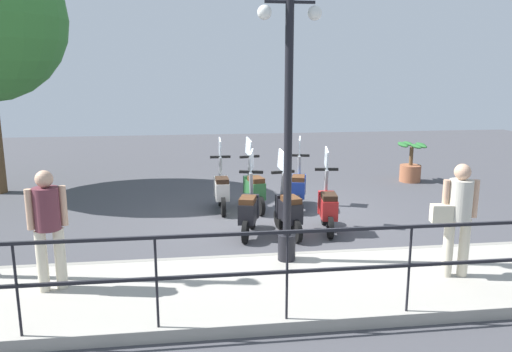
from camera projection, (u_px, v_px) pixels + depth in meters
ground_plane at (282, 221)px, 9.95m from camera, size 28.00×28.00×0.00m
promenade_walkway at (324, 284)px, 6.88m from camera, size 2.20×20.00×0.15m
fence_railing at (350, 254)px, 5.69m from camera, size 0.04×16.03×1.07m
lamp_post_near at (288, 142)px, 7.17m from camera, size 0.26×0.90×4.09m
pedestrian_with_bag at (458, 212)px, 6.76m from camera, size 0.36×0.66×1.59m
pedestrian_distant at (48, 221)px, 6.34m from camera, size 0.41×0.47×1.59m
potted_palm at (411, 165)px, 13.43m from camera, size 1.06×0.66×1.05m
scooter_near_0 at (328, 206)px, 9.25m from camera, size 1.23×0.45×1.54m
scooter_near_1 at (288, 210)px, 9.02m from camera, size 1.22×0.48×1.54m
scooter_near_2 at (249, 210)px, 9.01m from camera, size 1.21×0.53×1.54m
scooter_far_0 at (298, 187)px, 10.78m from camera, size 1.21×0.52×1.54m
scooter_far_1 at (254, 189)px, 10.64m from camera, size 1.22×0.50×1.54m
scooter_far_2 at (222, 189)px, 10.59m from camera, size 1.23×0.44×1.54m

